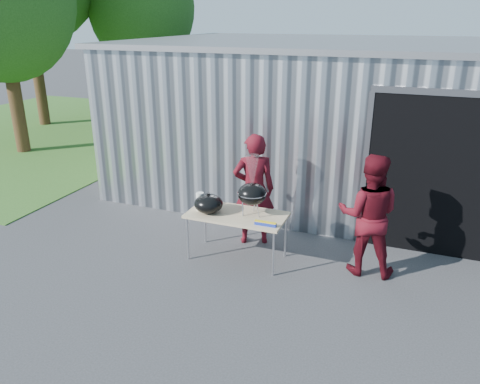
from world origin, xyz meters
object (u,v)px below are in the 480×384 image
at_px(kettle_grill, 252,189).
at_px(person_cook, 254,190).
at_px(folding_table, 237,216).
at_px(person_bystander, 368,215).

distance_m(kettle_grill, person_cook, 0.66).
bearing_deg(person_cook, folding_table, 62.36).
bearing_deg(person_cook, person_bystander, 146.36).
distance_m(folding_table, kettle_grill, 0.51).
distance_m(folding_table, person_cook, 0.68).
xyz_separation_m(folding_table, person_bystander, (1.90, 0.31, 0.19)).
relative_size(kettle_grill, person_bystander, 0.52).
xyz_separation_m(kettle_grill, person_cook, (-0.18, 0.59, -0.24)).
bearing_deg(folding_table, person_cook, 86.01).
relative_size(person_cook, person_bystander, 1.03).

